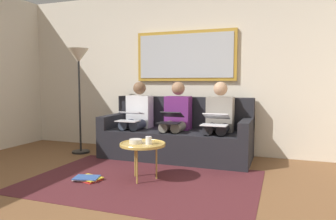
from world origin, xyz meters
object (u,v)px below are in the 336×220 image
(person_right, at_px, (137,116))
(laptop_silver, at_px, (130,116))
(bowl, at_px, (136,141))
(magazine_stack, at_px, (88,178))
(person_left, at_px, (219,119))
(couch, at_px, (177,137))
(laptop_white, at_px, (215,120))
(person_middle, at_px, (176,118))
(framed_mirror, at_px, (185,56))
(cup, at_px, (149,140))
(laptop_black, at_px, (171,118))
(coffee_table, at_px, (143,145))
(standing_lamp, at_px, (79,67))

(person_right, relative_size, laptop_silver, 3.43)
(bowl, xyz_separation_m, magazine_stack, (0.51, 0.22, -0.43))
(person_left, xyz_separation_m, magazine_stack, (1.25, 1.39, -0.58))
(couch, height_order, laptop_white, couch)
(person_middle, height_order, person_right, same)
(framed_mirror, xyz_separation_m, magazine_stack, (0.61, 1.85, -1.53))
(cup, distance_m, person_right, 1.37)
(person_left, distance_m, laptop_black, 0.68)
(person_right, height_order, magazine_stack, person_right)
(laptop_black, bearing_deg, laptop_white, 179.97)
(cup, bearing_deg, person_right, -58.97)
(laptop_black, relative_size, magazine_stack, 1.04)
(cup, bearing_deg, laptop_silver, -52.57)
(laptop_silver, bearing_deg, coffee_table, 124.58)
(laptop_black, bearing_deg, coffee_table, 88.73)
(laptop_white, relative_size, person_middle, 0.31)
(cup, relative_size, magazine_stack, 0.26)
(laptop_white, bearing_deg, laptop_silver, 0.58)
(person_right, distance_m, magazine_stack, 1.51)
(coffee_table, height_order, person_middle, person_middle)
(person_middle, bearing_deg, standing_lamp, 7.31)
(magazine_stack, bearing_deg, person_middle, -113.68)
(framed_mirror, bearing_deg, standing_lamp, 22.93)
(laptop_white, height_order, person_right, person_right)
(bowl, relative_size, laptop_silver, 0.45)
(couch, xyz_separation_m, bowl, (0.10, 1.24, 0.14))
(person_middle, bearing_deg, cup, 93.03)
(cup, height_order, person_left, person_left)
(cup, distance_m, person_middle, 1.18)
(cup, relative_size, bowl, 0.60)
(laptop_silver, relative_size, magazine_stack, 0.97)
(coffee_table, distance_m, cup, 0.10)
(laptop_silver, bearing_deg, person_right, -90.00)
(laptop_white, distance_m, magazine_stack, 1.80)
(couch, relative_size, magazine_stack, 6.43)
(person_middle, bearing_deg, person_right, 0.00)
(laptop_white, bearing_deg, framed_mirror, -47.31)
(laptop_white, bearing_deg, person_left, -90.00)
(laptop_white, distance_m, laptop_silver, 1.28)
(bowl, height_order, person_left, person_left)
(couch, distance_m, laptop_silver, 0.78)
(standing_lamp, bearing_deg, bowl, 146.20)
(cup, distance_m, laptop_silver, 1.16)
(couch, height_order, framed_mirror, framed_mirror)
(framed_mirror, distance_m, bowl, 1.96)
(magazine_stack, relative_size, standing_lamp, 0.21)
(magazine_stack, bearing_deg, bowl, -156.66)
(bowl, bearing_deg, laptop_white, -128.41)
(framed_mirror, bearing_deg, cup, 92.18)
(person_middle, bearing_deg, magazine_stack, 66.32)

